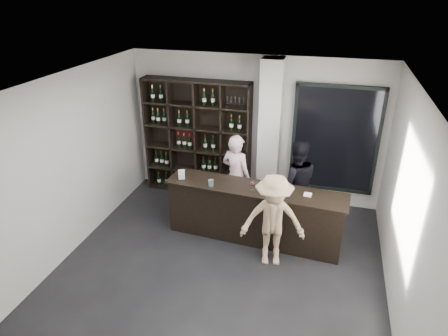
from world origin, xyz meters
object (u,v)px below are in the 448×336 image
(tasting_counter, at_px, (254,213))
(customer, at_px, (273,221))
(taster_pink, at_px, (236,176))
(taster_black, at_px, (295,183))
(wine_shelf, at_px, (197,138))

(tasting_counter, height_order, customer, customer)
(tasting_counter, height_order, taster_pink, taster_pink)
(tasting_counter, xyz_separation_m, customer, (0.40, -0.57, 0.27))
(taster_pink, relative_size, taster_black, 0.99)
(taster_pink, xyz_separation_m, customer, (0.90, -1.27, -0.04))
(tasting_counter, xyz_separation_m, taster_black, (0.60, 0.70, 0.32))
(tasting_counter, bearing_deg, wine_shelf, 140.62)
(wine_shelf, relative_size, taster_pink, 1.47)
(taster_pink, relative_size, customer, 1.05)
(tasting_counter, distance_m, taster_pink, 0.91)
(tasting_counter, bearing_deg, customer, -51.01)
(taster_black, height_order, customer, taster_black)
(taster_pink, height_order, customer, taster_pink)
(taster_pink, xyz_separation_m, taster_black, (1.10, 0.00, 0.01))
(tasting_counter, height_order, taster_black, taster_black)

